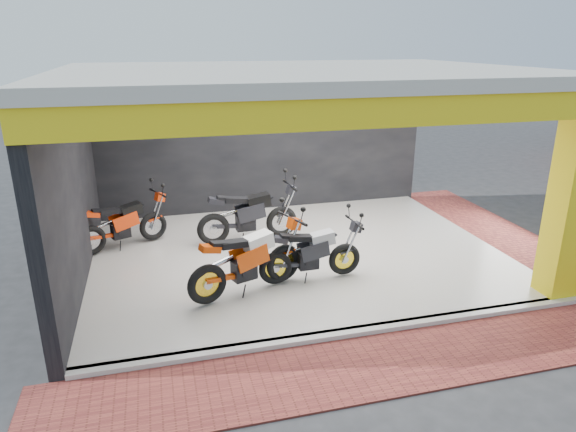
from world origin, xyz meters
name	(u,v)px	position (x,y,z in m)	size (l,w,h in m)	color
ground	(331,303)	(0.00, 0.00, 0.00)	(80.00, 80.00, 0.00)	#2D2D30
showroom_floor	(298,255)	(0.00, 2.00, 0.05)	(8.00, 6.00, 0.10)	silver
showroom_ceiling	(299,73)	(0.00, 2.00, 3.60)	(8.40, 6.40, 0.20)	beige
back_wall	(264,143)	(0.00, 5.10, 1.75)	(8.20, 0.20, 3.50)	black
left_wall	(70,188)	(-4.10, 2.00, 1.75)	(0.20, 6.20, 3.50)	black
corner_column	(570,199)	(3.75, -0.75, 1.75)	(0.50, 0.50, 3.50)	yellow
header_beam_front	(364,112)	(0.00, -1.00, 3.30)	(8.40, 0.30, 0.40)	yellow
header_beam_right	(490,86)	(4.00, 2.00, 3.30)	(0.30, 6.40, 0.40)	yellow
floor_kerb	(354,332)	(0.00, -1.02, 0.05)	(8.00, 0.20, 0.10)	silver
paver_front	(375,365)	(0.00, -1.80, 0.01)	(9.00, 1.40, 0.03)	#953B30
paver_right	(502,234)	(4.80, 2.00, 0.01)	(1.40, 7.00, 0.03)	#953B30
moto_hero	(283,245)	(-0.62, 0.79, 0.79)	(2.27, 0.84, 1.39)	#D74109
moto_row_a	(345,244)	(0.51, 0.76, 0.71)	(2.00, 0.74, 1.22)	black
moto_row_b	(281,207)	(-0.12, 2.89, 0.80)	(2.28, 0.84, 1.39)	black
moto_row_d	(152,213)	(-2.80, 3.42, 0.72)	(2.03, 0.75, 1.24)	red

